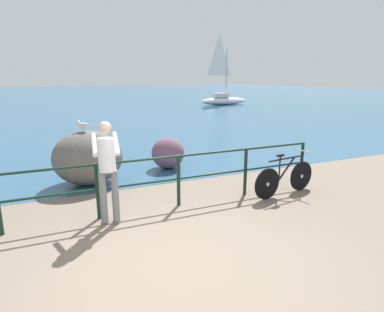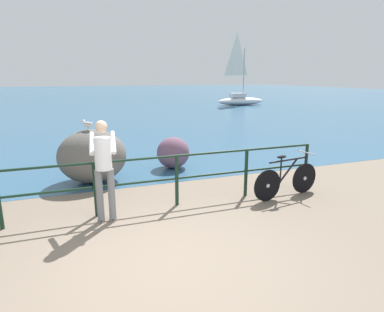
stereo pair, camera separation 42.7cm
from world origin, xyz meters
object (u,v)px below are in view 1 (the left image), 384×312
at_px(bicycle, 285,177).
at_px(seagull, 83,125).
at_px(person_at_railing, 107,168).
at_px(breakwater_boulder_main, 88,158).
at_px(sailboat, 223,97).
at_px(breakwater_boulder_right, 168,153).

distance_m(bicycle, seagull, 4.62).
bearing_deg(person_at_railing, breakwater_boulder_main, 7.06).
xyz_separation_m(person_at_railing, sailboat, (13.67, 20.58, -0.28)).
bearing_deg(breakwater_boulder_right, person_at_railing, -125.82).
xyz_separation_m(person_at_railing, breakwater_boulder_right, (2.09, 2.89, -0.56)).
relative_size(bicycle, person_at_railing, 0.95).
bearing_deg(breakwater_boulder_right, bicycle, -61.69).
bearing_deg(breakwater_boulder_main, person_at_railing, -88.14).
distance_m(breakwater_boulder_right, sailboat, 21.15).
height_order(person_at_railing, seagull, person_at_railing).
bearing_deg(seagull, bicycle, -167.80).
bearing_deg(bicycle, person_at_railing, 170.58).
xyz_separation_m(breakwater_boulder_main, sailboat, (13.75, 18.22, 0.07)).
bearing_deg(seagull, breakwater_boulder_right, -121.50).
height_order(breakwater_boulder_right, sailboat, sailboat).
bearing_deg(sailboat, person_at_railing, -122.02).
distance_m(bicycle, breakwater_boulder_right, 3.36).
xyz_separation_m(person_at_railing, seagull, (-0.13, 2.34, 0.42)).
relative_size(bicycle, sailboat, 0.27).
relative_size(person_at_railing, seagull, 6.15).
bearing_deg(breakwater_boulder_right, breakwater_boulder_main, -166.22).
height_order(person_at_railing, breakwater_boulder_right, person_at_railing).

